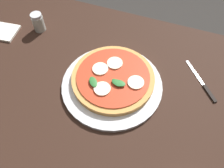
# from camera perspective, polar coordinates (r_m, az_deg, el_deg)

# --- Properties ---
(ground_plane) EXTENTS (6.00, 6.00, 0.00)m
(ground_plane) POSITION_cam_1_polar(r_m,az_deg,el_deg) (1.37, -2.84, -18.35)
(ground_plane) COLOR #2D2B28
(dining_table) EXTENTS (1.33, 0.83, 0.70)m
(dining_table) POSITION_cam_1_polar(r_m,az_deg,el_deg) (0.81, -4.61, -6.33)
(dining_table) COLOR black
(dining_table) RESTS_ON ground_plane
(serving_tray) EXTENTS (0.32, 0.32, 0.01)m
(serving_tray) POSITION_cam_1_polar(r_m,az_deg,el_deg) (0.73, -0.00, -0.18)
(serving_tray) COLOR silver
(serving_tray) RESTS_ON dining_table
(pizza) EXTENTS (0.26, 0.26, 0.03)m
(pizza) POSITION_cam_1_polar(r_m,az_deg,el_deg) (0.73, 0.27, 1.56)
(pizza) COLOR tan
(pizza) RESTS_ON serving_tray
(napkin) EXTENTS (0.14, 0.10, 0.01)m
(napkin) POSITION_cam_1_polar(r_m,az_deg,el_deg) (0.99, -26.17, 11.78)
(napkin) COLOR white
(napkin) RESTS_ON dining_table
(knife) EXTENTS (0.12, 0.14, 0.01)m
(knife) POSITION_cam_1_polar(r_m,az_deg,el_deg) (0.79, 22.02, -0.40)
(knife) COLOR black
(knife) RESTS_ON dining_table
(pepper_shaker) EXTENTS (0.04, 0.04, 0.07)m
(pepper_shaker) POSITION_cam_1_polar(r_m,az_deg,el_deg) (0.93, -17.97, 14.47)
(pepper_shaker) COLOR #B2B7AD
(pepper_shaker) RESTS_ON dining_table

